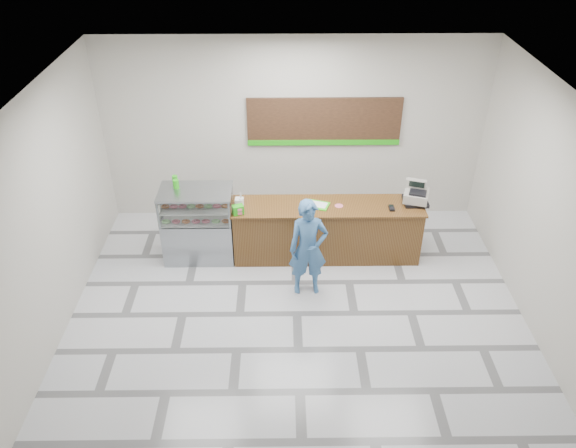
{
  "coord_description": "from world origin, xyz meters",
  "views": [
    {
      "loc": [
        -0.22,
        -6.54,
        5.97
      ],
      "look_at": [
        -0.13,
        0.9,
        1.09
      ],
      "focal_mm": 35.0,
      "sensor_mm": 36.0,
      "label": 1
    }
  ],
  "objects_px": {
    "sales_counter": "(327,231)",
    "cash_register": "(416,195)",
    "display_case": "(198,224)",
    "serving_tray": "(317,205)",
    "customer": "(308,248)"
  },
  "relations": [
    {
      "from": "sales_counter",
      "to": "serving_tray",
      "type": "xyz_separation_m",
      "value": [
        -0.18,
        0.0,
        0.52
      ]
    },
    {
      "from": "sales_counter",
      "to": "cash_register",
      "type": "xyz_separation_m",
      "value": [
        1.5,
        0.09,
        0.65
      ]
    },
    {
      "from": "cash_register",
      "to": "serving_tray",
      "type": "relative_size",
      "value": 1.14
    },
    {
      "from": "display_case",
      "to": "cash_register",
      "type": "relative_size",
      "value": 2.57
    },
    {
      "from": "display_case",
      "to": "customer",
      "type": "relative_size",
      "value": 0.79
    },
    {
      "from": "sales_counter",
      "to": "cash_register",
      "type": "relative_size",
      "value": 6.29
    },
    {
      "from": "sales_counter",
      "to": "display_case",
      "type": "height_order",
      "value": "display_case"
    },
    {
      "from": "serving_tray",
      "to": "customer",
      "type": "xyz_separation_m",
      "value": [
        -0.19,
        -0.97,
        -0.2
      ]
    },
    {
      "from": "sales_counter",
      "to": "display_case",
      "type": "relative_size",
      "value": 2.45
    },
    {
      "from": "serving_tray",
      "to": "customer",
      "type": "height_order",
      "value": "customer"
    },
    {
      "from": "sales_counter",
      "to": "display_case",
      "type": "bearing_deg",
      "value": -179.99
    },
    {
      "from": "cash_register",
      "to": "serving_tray",
      "type": "bearing_deg",
      "value": -159.26
    },
    {
      "from": "serving_tray",
      "to": "customer",
      "type": "distance_m",
      "value": 1.0
    },
    {
      "from": "cash_register",
      "to": "customer",
      "type": "bearing_deg",
      "value": -132.82
    },
    {
      "from": "cash_register",
      "to": "serving_tray",
      "type": "distance_m",
      "value": 1.68
    }
  ]
}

